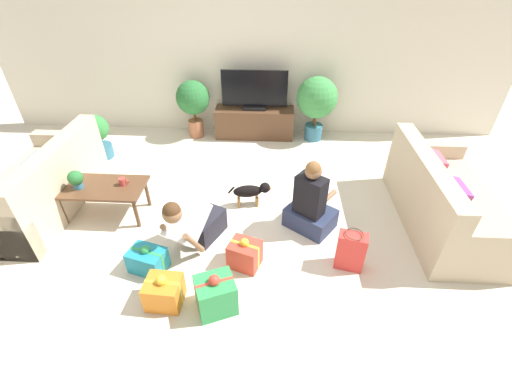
% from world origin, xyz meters
% --- Properties ---
extents(ground_plane, '(16.00, 16.00, 0.00)m').
position_xyz_m(ground_plane, '(0.00, 0.00, 0.00)').
color(ground_plane, beige).
extents(wall_back, '(8.40, 0.06, 2.60)m').
position_xyz_m(wall_back, '(0.00, 2.63, 1.30)').
color(wall_back, silver).
rests_on(wall_back, ground_plane).
extents(sofa_left, '(0.91, 1.85, 0.85)m').
position_xyz_m(sofa_left, '(-2.39, 0.23, 0.30)').
color(sofa_left, '#C6B293').
rests_on(sofa_left, ground_plane).
extents(sofa_right, '(0.91, 1.85, 0.85)m').
position_xyz_m(sofa_right, '(2.39, 0.20, 0.30)').
color(sofa_right, '#C6B293').
rests_on(sofa_right, ground_plane).
extents(coffee_table, '(1.00, 0.53, 0.42)m').
position_xyz_m(coffee_table, '(-1.57, 0.13, 0.37)').
color(coffee_table, brown).
rests_on(coffee_table, ground_plane).
extents(tv_console, '(1.31, 0.40, 0.49)m').
position_xyz_m(tv_console, '(0.09, 2.36, 0.25)').
color(tv_console, brown).
rests_on(tv_console, ground_plane).
extents(tv, '(1.06, 0.20, 0.63)m').
position_xyz_m(tv, '(0.09, 2.36, 0.77)').
color(tv, black).
rests_on(tv, tv_console).
extents(potted_plant_back_left, '(0.55, 0.55, 0.96)m').
position_xyz_m(potted_plant_back_left, '(-0.91, 2.31, 0.63)').
color(potted_plant_back_left, '#A36042').
rests_on(potted_plant_back_left, ground_plane).
extents(potted_plant_corner_left, '(0.40, 0.40, 0.69)m').
position_xyz_m(potted_plant_corner_left, '(-2.25, 1.51, 0.38)').
color(potted_plant_corner_left, '#336B84').
rests_on(potted_plant_corner_left, ground_plane).
extents(potted_plant_back_right, '(0.65, 0.65, 1.05)m').
position_xyz_m(potted_plant_back_right, '(1.09, 2.31, 0.68)').
color(potted_plant_back_right, '#336B84').
rests_on(potted_plant_back_right, ground_plane).
extents(person_kneeling, '(0.61, 0.81, 0.76)m').
position_xyz_m(person_kneeling, '(-0.40, -0.34, 0.33)').
color(person_kneeling, '#23232D').
rests_on(person_kneeling, ground_plane).
extents(person_sitting, '(0.66, 0.63, 0.90)m').
position_xyz_m(person_sitting, '(0.86, 0.03, 0.32)').
color(person_sitting, '#283351').
rests_on(person_sitting, ground_plane).
extents(dog, '(0.54, 0.20, 0.32)m').
position_xyz_m(dog, '(0.17, 0.41, 0.21)').
color(dog, black).
rests_on(dog, ground_plane).
extents(gift_box_a, '(0.42, 0.40, 0.43)m').
position_xyz_m(gift_box_a, '(-0.05, -1.13, 0.18)').
color(gift_box_a, '#2D934C').
rests_on(gift_box_a, ground_plane).
extents(gift_box_b, '(0.33, 0.29, 0.35)m').
position_xyz_m(gift_box_b, '(-0.53, -1.10, 0.14)').
color(gift_box_b, orange).
rests_on(gift_box_b, ground_plane).
extents(gift_box_c, '(0.41, 0.34, 0.31)m').
position_xyz_m(gift_box_c, '(-0.81, -0.71, 0.13)').
color(gift_box_c, teal).
rests_on(gift_box_c, ground_plane).
extents(gift_box_d, '(0.37, 0.34, 0.36)m').
position_xyz_m(gift_box_d, '(0.16, -0.60, 0.15)').
color(gift_box_d, red).
rests_on(gift_box_d, ground_plane).
extents(gift_bag_a, '(0.31, 0.21, 0.45)m').
position_xyz_m(gift_bag_a, '(1.23, -0.56, 0.22)').
color(gift_bag_a, red).
rests_on(gift_bag_a, ground_plane).
extents(mug, '(0.12, 0.08, 0.09)m').
position_xyz_m(mug, '(-1.32, 0.17, 0.46)').
color(mug, '#B23D38').
rests_on(mug, coffee_table).
extents(tabletop_plant, '(0.17, 0.17, 0.22)m').
position_xyz_m(tabletop_plant, '(-1.82, 0.08, 0.54)').
color(tabletop_plant, '#336B84').
rests_on(tabletop_plant, coffee_table).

